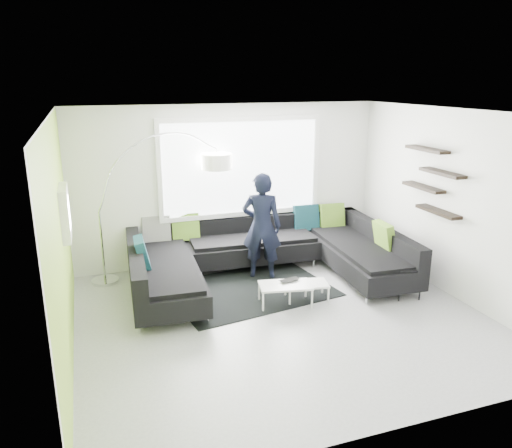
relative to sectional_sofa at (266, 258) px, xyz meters
The scene contains 9 objects.
ground 1.36m from the sectional_sofa, 100.42° to the right, with size 5.50×5.50×0.00m, color gray.
room_shell 1.77m from the sectional_sofa, 100.42° to the right, with size 5.54×5.04×2.82m.
sectional_sofa is the anchor object (origin of this frame).
rug 0.58m from the sectional_sofa, 147.16° to the right, with size 2.44×1.77×0.01m, color black.
coffee_table 0.92m from the sectional_sofa, 79.91° to the right, with size 0.98×0.57×0.32m, color silver.
arc_lamp 2.75m from the sectional_sofa, 161.23° to the left, with size 2.20×0.54×2.39m, color silver, non-canonical shape.
side_table 2.20m from the sectional_sofa, 34.16° to the right, with size 0.35×0.35×0.49m, color black.
person 0.53m from the sectional_sofa, 88.14° to the left, with size 0.76×0.65×1.77m, color black.
laptop 0.86m from the sectional_sofa, 84.39° to the right, with size 0.35×0.26×0.02m, color black.
Camera 1 is at (-2.41, -5.84, 3.21)m, focal length 35.00 mm.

